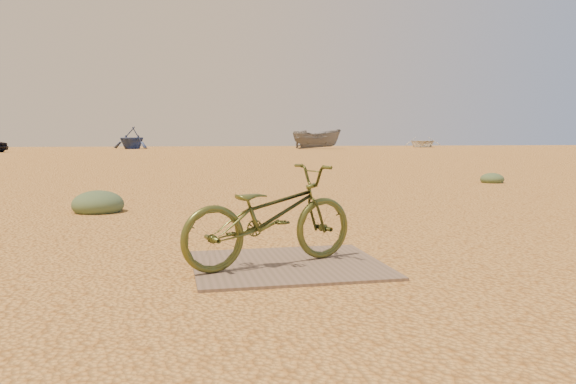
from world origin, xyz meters
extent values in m
plane|color=tan|center=(0.00, 0.00, 0.00)|extent=(120.00, 120.00, 0.00)
cube|color=#705B4D|center=(-0.01, -0.45, 0.01)|extent=(1.46, 1.26, 0.02)
imported|color=#4A5323|center=(-0.16, -0.48, 0.40)|extent=(1.54, 0.97, 0.77)
imported|color=#37497B|center=(-3.92, 46.60, 0.98)|extent=(4.59, 4.79, 1.96)
imported|color=slate|center=(11.98, 43.17, 0.86)|extent=(4.52, 1.89, 1.72)
imported|color=silver|center=(25.06, 49.67, 0.53)|extent=(5.65, 6.26, 1.06)
ellipsoid|color=#596F4C|center=(-1.84, 3.19, 0.00)|extent=(0.68, 0.68, 0.38)
ellipsoid|color=#596F4C|center=(6.11, 6.50, 0.00)|extent=(0.51, 0.51, 0.28)
camera|label=1|loc=(-0.92, -4.65, 1.00)|focal=35.00mm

